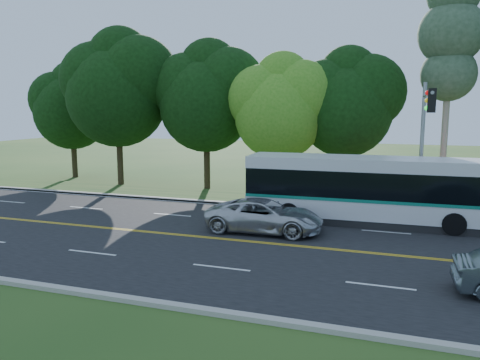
% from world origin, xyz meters
% --- Properties ---
extents(ground, '(120.00, 120.00, 0.00)m').
position_xyz_m(ground, '(0.00, 0.00, 0.00)').
color(ground, '#234918').
rests_on(ground, ground).
extents(road, '(60.00, 14.00, 0.02)m').
position_xyz_m(road, '(0.00, 0.00, 0.01)').
color(road, black).
rests_on(road, ground).
extents(curb_north, '(60.00, 0.30, 0.15)m').
position_xyz_m(curb_north, '(0.00, 7.15, 0.07)').
color(curb_north, '#ABA69B').
rests_on(curb_north, ground).
extents(curb_south, '(60.00, 0.30, 0.15)m').
position_xyz_m(curb_south, '(0.00, -7.15, 0.07)').
color(curb_south, '#ABA69B').
rests_on(curb_south, ground).
extents(grass_verge, '(60.00, 4.00, 0.10)m').
position_xyz_m(grass_verge, '(0.00, 9.00, 0.05)').
color(grass_verge, '#234918').
rests_on(grass_verge, ground).
extents(lane_markings, '(57.60, 13.82, 0.00)m').
position_xyz_m(lane_markings, '(-0.09, 0.00, 0.02)').
color(lane_markings, gold).
rests_on(lane_markings, road).
extents(tree_row, '(44.70, 9.10, 13.84)m').
position_xyz_m(tree_row, '(-5.15, 12.13, 6.73)').
color(tree_row, black).
rests_on(tree_row, ground).
extents(bougainvillea_hedge, '(9.50, 2.25, 1.50)m').
position_xyz_m(bougainvillea_hedge, '(7.18, 8.15, 0.72)').
color(bougainvillea_hedge, '#A50D4A').
rests_on(bougainvillea_hedge, ground).
extents(traffic_signal, '(0.42, 6.10, 7.00)m').
position_xyz_m(traffic_signal, '(6.49, 5.40, 4.67)').
color(traffic_signal, gray).
rests_on(traffic_signal, ground).
extents(transit_bus, '(12.61, 3.00, 3.29)m').
position_xyz_m(transit_bus, '(4.33, 5.04, 1.65)').
color(transit_bus, silver).
rests_on(transit_bus, road).
extents(suv, '(5.45, 2.61, 1.50)m').
position_xyz_m(suv, '(-0.37, 1.79, 0.77)').
color(suv, silver).
rests_on(suv, road).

